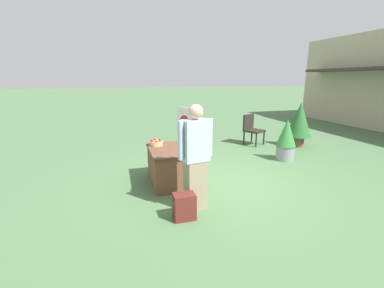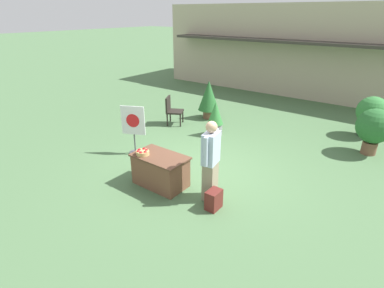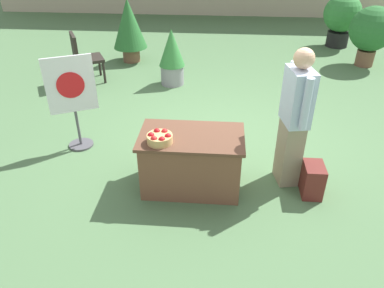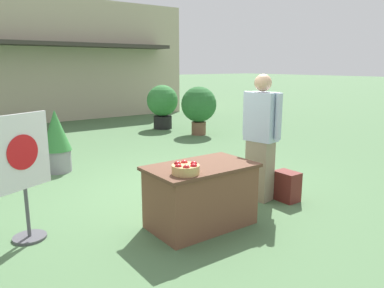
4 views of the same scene
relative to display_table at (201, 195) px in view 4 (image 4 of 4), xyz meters
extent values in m
plane|color=#4C7047|center=(0.36, 1.12, -0.38)|extent=(120.00, 120.00, 0.00)
cube|color=brown|center=(0.00, 0.00, -0.02)|extent=(1.19, 0.71, 0.71)
cube|color=brown|center=(0.00, 0.00, 0.35)|extent=(1.26, 0.76, 0.04)
cylinder|color=tan|center=(-0.35, -0.19, 0.42)|extent=(0.30, 0.30, 0.10)
sphere|color=red|center=(-0.25, -0.20, 0.46)|extent=(0.08, 0.08, 0.08)
sphere|color=red|center=(-0.31, -0.10, 0.46)|extent=(0.08, 0.08, 0.08)
sphere|color=#A30F14|center=(-0.40, -0.10, 0.46)|extent=(0.08, 0.08, 0.08)
sphere|color=red|center=(-0.45, -0.20, 0.46)|extent=(0.08, 0.08, 0.08)
sphere|color=red|center=(-0.40, -0.27, 0.46)|extent=(0.08, 0.08, 0.08)
sphere|color=red|center=(-0.31, -0.28, 0.46)|extent=(0.08, 0.08, 0.08)
cube|color=gray|center=(1.22, 0.22, 0.05)|extent=(0.30, 0.38, 0.85)
cube|color=silver|center=(1.22, 0.22, 0.81)|extent=(0.33, 0.46, 0.67)
sphere|color=tan|center=(1.22, 0.22, 1.28)|extent=(0.24, 0.24, 0.24)
cylinder|color=silver|center=(1.27, -0.03, 0.84)|extent=(0.09, 0.09, 0.62)
cylinder|color=silver|center=(1.17, 0.48, 0.84)|extent=(0.09, 0.09, 0.62)
cube|color=maroon|center=(1.50, -0.04, -0.17)|extent=(0.24, 0.34, 0.42)
cylinder|color=#4C4C51|center=(-1.75, 0.83, -0.36)|extent=(0.36, 0.36, 0.03)
cylinder|color=#4C4C51|center=(-1.75, 0.83, -0.07)|extent=(0.04, 0.04, 0.55)
cube|color=silver|center=(-1.75, 0.83, 0.61)|extent=(0.62, 0.32, 0.81)
cylinder|color=red|center=(-1.74, 0.81, 0.61)|extent=(0.34, 0.17, 0.38)
cylinder|color=black|center=(3.32, 6.26, -0.19)|extent=(0.55, 0.55, 0.38)
sphere|color=#337A38|center=(3.32, 6.26, 0.47)|extent=(0.93, 0.93, 0.93)
cylinder|color=brown|center=(3.59, 4.80, -0.20)|extent=(0.40, 0.40, 0.35)
sphere|color=#28662D|center=(3.59, 4.80, 0.46)|extent=(0.97, 0.97, 0.97)
cylinder|color=gray|center=(-0.67, 3.35, -0.18)|extent=(0.47, 0.47, 0.39)
cone|color=#337A38|center=(-0.67, 3.35, 0.38)|extent=(0.52, 0.52, 0.73)
camera|label=1|loc=(5.03, -0.95, 1.78)|focal=24.00mm
camera|label=2|loc=(4.22, -4.40, 3.34)|focal=28.00mm
camera|label=3|loc=(0.32, -3.83, 2.62)|focal=35.00mm
camera|label=4|loc=(-2.55, -3.33, 1.51)|focal=35.00mm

